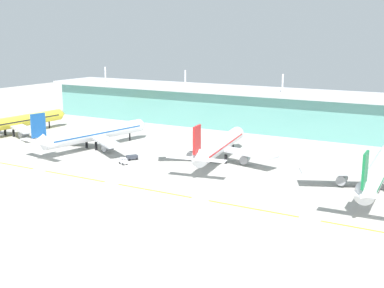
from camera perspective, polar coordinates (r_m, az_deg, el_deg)
The scene contains 13 objects.
ground_plane at distance 164.76m, azimuth -2.31°, elevation -4.93°, with size 600.00×600.00×0.00m, color #A8A59E.
terminal_building at distance 260.57m, azimuth 10.59°, elevation 3.73°, with size 288.00×34.00×29.87m.
airliner_nearest at distance 261.59m, azimuth -19.96°, elevation 2.29°, with size 48.71×69.92×18.90m.
airliner_near_middle at distance 222.19m, azimuth -11.19°, elevation 1.12°, with size 48.06×63.74×18.90m.
airliner_center at distance 195.17m, azimuth 3.13°, elevation -0.22°, with size 48.17×61.25×18.90m.
airliner_far_middle at distance 170.72m, azimuth 20.50°, elevation -2.85°, with size 48.76×70.58×18.90m.
taxiway_stripe_west at distance 205.80m, azimuth -20.35°, elevation -2.17°, with size 28.00×0.70×0.04m, color yellow.
taxiway_stripe_mid_west at distance 181.73m, azimuth -13.36°, elevation -3.59°, with size 28.00×0.70×0.04m, color yellow.
taxiway_stripe_centre at distance 161.28m, azimuth -4.40°, elevation -5.34°, with size 28.00×0.70×0.04m, color yellow.
taxiway_stripe_mid_east at distance 145.98m, azimuth 6.85°, elevation -7.32°, with size 28.00×0.70×0.04m, color yellow.
taxiway_stripe_east at distance 137.55m, azimuth 20.19°, elevation -9.29°, with size 28.00×0.70×0.04m, color yellow.
baggage_cart at distance 194.32m, azimuth -7.86°, elevation -1.95°, with size 4.01×3.11×2.48m.
pushback_tug at distance 200.85m, azimuth -6.86°, elevation -1.49°, with size 4.46×4.99×1.85m.
Camera 1 is at (83.15, -133.47, 49.16)m, focal length 46.69 mm.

